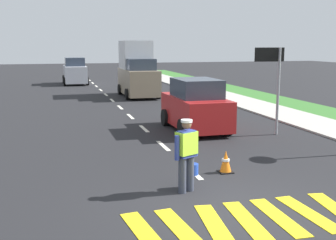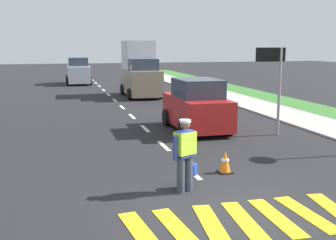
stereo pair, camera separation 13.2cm
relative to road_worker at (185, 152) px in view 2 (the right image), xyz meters
name	(u,v)px [view 2 (the right image)]	position (x,y,z in m)	size (l,w,h in m)	color
ground_plane	(108,94)	(0.60, 19.67, -0.93)	(96.00, 96.00, 0.00)	black
sidewalk_right	(290,116)	(7.80, 8.67, -0.93)	(2.40, 72.00, 0.14)	#B2ADA3
grass_verge_right	(334,114)	(10.20, 8.67, -0.93)	(2.40, 72.00, 0.06)	#38722D
crosswalk_stripes	(244,221)	(0.60, -1.87, -0.92)	(4.60, 1.93, 0.01)	yellow
lane_center_line	(101,88)	(0.60, 23.87, -0.93)	(0.14, 46.40, 0.01)	silver
road_worker	(185,152)	(0.00, 0.00, 0.00)	(0.67, 0.57, 1.67)	#383D4C
lane_direction_sign	(274,70)	(4.89, 5.03, 1.48)	(1.16, 0.11, 3.20)	gray
traffic_cone_near	(225,162)	(1.43, 1.11, -0.64)	(0.36, 0.36, 0.59)	black
delivery_truck	(140,71)	(2.50, 18.05, 0.68)	(2.16, 4.60, 3.54)	gray
car_oncoming_third	(78,72)	(-0.90, 27.74, 0.10)	(2.02, 4.01, 2.23)	silver
car_outgoing_ahead	(197,107)	(2.49, 6.61, 0.00)	(2.01, 3.84, 2.01)	red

